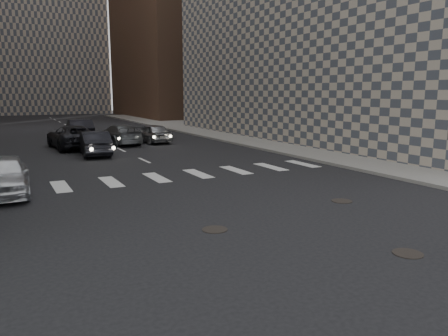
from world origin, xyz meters
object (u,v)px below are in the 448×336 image
object	(u,v)px
traffic_car_d	(152,133)
traffic_car_b	(120,134)
traffic_car_a	(94,143)
traffic_car_c	(72,137)
traffic_car_e	(79,129)
silver_sedan	(4,176)

from	to	relation	value
traffic_car_d	traffic_car_b	bearing A→B (deg)	-7.82
traffic_car_a	traffic_car_c	bearing A→B (deg)	-76.29
traffic_car_d	traffic_car_e	distance (m)	6.38
traffic_car_b	traffic_car_c	bearing A→B (deg)	6.25
traffic_car_b	traffic_car_e	world-z (taller)	traffic_car_e
traffic_car_a	traffic_car_d	world-z (taller)	traffic_car_a
traffic_car_e	silver_sedan	bearing A→B (deg)	75.33
traffic_car_d	traffic_car_e	world-z (taller)	traffic_car_e
traffic_car_b	traffic_car_e	bearing A→B (deg)	-72.25
silver_sedan	traffic_car_e	distance (m)	19.03
silver_sedan	traffic_car_e	size ratio (longest dim) A/B	0.87
traffic_car_a	traffic_car_e	distance (m)	9.29
silver_sedan	traffic_car_d	size ratio (longest dim) A/B	1.03
silver_sedan	traffic_car_e	bearing A→B (deg)	75.65
traffic_car_b	traffic_car_e	size ratio (longest dim) A/B	1.01
silver_sedan	traffic_car_b	world-z (taller)	silver_sedan
traffic_car_d	traffic_car_c	bearing A→B (deg)	0.16
silver_sedan	traffic_car_a	world-z (taller)	silver_sedan
silver_sedan	traffic_car_d	xyz separation A→B (m)	(10.11, 13.57, -0.02)
traffic_car_a	traffic_car_e	world-z (taller)	traffic_car_e
traffic_car_c	traffic_car_d	size ratio (longest dim) A/B	1.33
silver_sedan	traffic_car_b	xyz separation A→B (m)	(7.70, 13.62, -0.01)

